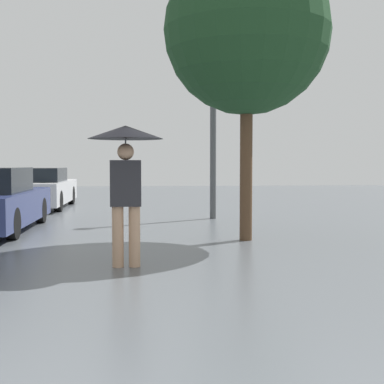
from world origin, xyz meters
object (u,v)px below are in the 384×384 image
(pedestrian, at_px, (126,158))
(tree, at_px, (247,32))
(street_lamp, at_px, (213,106))
(parked_car_farthest, at_px, (40,189))

(pedestrian, relative_size, tree, 0.36)
(tree, bearing_deg, street_lamp, 91.27)
(parked_car_farthest, relative_size, tree, 0.88)
(parked_car_farthest, distance_m, tree, 9.36)
(parked_car_farthest, height_order, street_lamp, street_lamp)
(pedestrian, distance_m, parked_car_farthest, 10.06)
(tree, xyz_separation_m, street_lamp, (-0.08, 3.73, -0.88))
(tree, bearing_deg, pedestrian, -132.17)
(parked_car_farthest, bearing_deg, street_lamp, -36.75)
(tree, height_order, street_lamp, tree)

